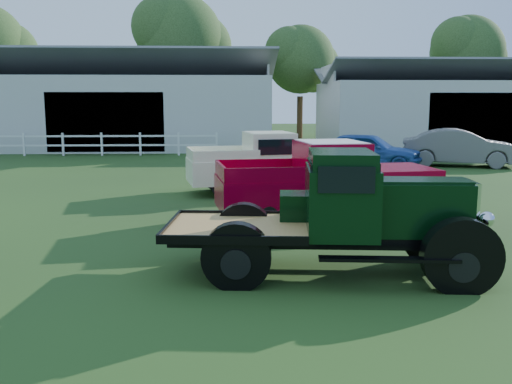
{
  "coord_description": "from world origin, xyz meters",
  "views": [
    {
      "loc": [
        -0.33,
        -10.13,
        2.89
      ],
      "look_at": [
        0.2,
        1.2,
        1.05
      ],
      "focal_mm": 40.0,
      "sensor_mm": 36.0,
      "label": 1
    }
  ],
  "objects_px": {
    "red_pickup": "(326,181)",
    "white_pickup": "(266,163)",
    "vintage_flatbed": "(334,213)",
    "misc_car_grey": "(460,148)",
    "misc_car_blue": "(367,150)"
  },
  "relations": [
    {
      "from": "misc_car_grey",
      "to": "vintage_flatbed",
      "type": "bearing_deg",
      "value": 168.63
    },
    {
      "from": "vintage_flatbed",
      "to": "white_pickup",
      "type": "height_order",
      "value": "vintage_flatbed"
    },
    {
      "from": "vintage_flatbed",
      "to": "red_pickup",
      "type": "xyz_separation_m",
      "value": [
        0.57,
        4.14,
        -0.06
      ]
    },
    {
      "from": "misc_car_blue",
      "to": "misc_car_grey",
      "type": "xyz_separation_m",
      "value": [
        4.27,
        0.64,
        0.05
      ]
    },
    {
      "from": "misc_car_grey",
      "to": "red_pickup",
      "type": "bearing_deg",
      "value": 162.38
    },
    {
      "from": "white_pickup",
      "to": "misc_car_grey",
      "type": "xyz_separation_m",
      "value": [
        8.97,
        6.7,
        -0.11
      ]
    },
    {
      "from": "misc_car_grey",
      "to": "white_pickup",
      "type": "bearing_deg",
      "value": 144.07
    },
    {
      "from": "red_pickup",
      "to": "misc_car_blue",
      "type": "distance_m",
      "value": 11.14
    },
    {
      "from": "red_pickup",
      "to": "white_pickup",
      "type": "relative_size",
      "value": 1.06
    },
    {
      "from": "red_pickup",
      "to": "vintage_flatbed",
      "type": "bearing_deg",
      "value": -105.15
    },
    {
      "from": "white_pickup",
      "to": "misc_car_grey",
      "type": "relative_size",
      "value": 1.02
    },
    {
      "from": "red_pickup",
      "to": "misc_car_grey",
      "type": "height_order",
      "value": "red_pickup"
    },
    {
      "from": "white_pickup",
      "to": "misc_car_grey",
      "type": "distance_m",
      "value": 11.2
    },
    {
      "from": "white_pickup",
      "to": "misc_car_blue",
      "type": "relative_size",
      "value": 1.12
    },
    {
      "from": "misc_car_blue",
      "to": "misc_car_grey",
      "type": "height_order",
      "value": "misc_car_grey"
    }
  ]
}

